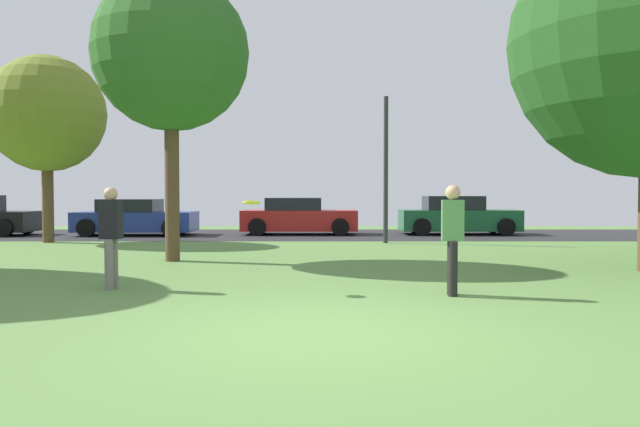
{
  "coord_description": "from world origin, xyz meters",
  "views": [
    {
      "loc": [
        -0.02,
        -6.67,
        1.54
      ],
      "look_at": [
        0.0,
        5.32,
        1.14
      ],
      "focal_mm": 34.47,
      "sensor_mm": 36.0,
      "label": 1
    }
  ],
  "objects_px": {
    "birch_tree_lone": "(170,54)",
    "parked_car_red": "(297,217)",
    "frisbee_disc": "(250,203)",
    "oak_tree_center": "(45,114)",
    "street_lamp_post": "(385,170)",
    "parked_car_green": "(456,217)",
    "parked_car_blue": "(134,218)",
    "person_thrower": "(451,235)",
    "person_catcher": "(110,233)"
  },
  "relations": [
    {
      "from": "parked_car_green",
      "to": "person_catcher",
      "type": "bearing_deg",
      "value": -122.95
    },
    {
      "from": "person_catcher",
      "to": "parked_car_red",
      "type": "relative_size",
      "value": 0.38
    },
    {
      "from": "person_thrower",
      "to": "parked_car_red",
      "type": "bearing_deg",
      "value": -71.92
    },
    {
      "from": "oak_tree_center",
      "to": "frisbee_disc",
      "type": "height_order",
      "value": "oak_tree_center"
    },
    {
      "from": "oak_tree_center",
      "to": "parked_car_blue",
      "type": "distance_m",
      "value": 4.97
    },
    {
      "from": "parked_car_blue",
      "to": "street_lamp_post",
      "type": "bearing_deg",
      "value": -21.52
    },
    {
      "from": "parked_car_blue",
      "to": "parked_car_green",
      "type": "relative_size",
      "value": 0.98
    },
    {
      "from": "birch_tree_lone",
      "to": "person_catcher",
      "type": "xyz_separation_m",
      "value": [
        -0.0,
        -4.07,
        -3.76
      ]
    },
    {
      "from": "oak_tree_center",
      "to": "person_thrower",
      "type": "distance_m",
      "value": 14.77
    },
    {
      "from": "person_thrower",
      "to": "parked_car_blue",
      "type": "bearing_deg",
      "value": -49.94
    },
    {
      "from": "frisbee_disc",
      "to": "parked_car_red",
      "type": "relative_size",
      "value": 0.07
    },
    {
      "from": "frisbee_disc",
      "to": "parked_car_green",
      "type": "distance_m",
      "value": 14.7
    },
    {
      "from": "street_lamp_post",
      "to": "parked_car_blue",
      "type": "bearing_deg",
      "value": 158.48
    },
    {
      "from": "birch_tree_lone",
      "to": "parked_car_green",
      "type": "distance_m",
      "value": 12.97
    },
    {
      "from": "person_thrower",
      "to": "parked_car_green",
      "type": "height_order",
      "value": "person_thrower"
    },
    {
      "from": "birch_tree_lone",
      "to": "parked_car_green",
      "type": "xyz_separation_m",
      "value": [
        8.46,
        8.98,
        -4.0
      ]
    },
    {
      "from": "parked_car_blue",
      "to": "parked_car_red",
      "type": "xyz_separation_m",
      "value": [
        5.94,
        0.48,
        0.02
      ]
    },
    {
      "from": "parked_car_blue",
      "to": "street_lamp_post",
      "type": "relative_size",
      "value": 0.94
    },
    {
      "from": "frisbee_disc",
      "to": "parked_car_green",
      "type": "relative_size",
      "value": 0.07
    },
    {
      "from": "birch_tree_lone",
      "to": "parked_car_green",
      "type": "bearing_deg",
      "value": 46.71
    },
    {
      "from": "oak_tree_center",
      "to": "person_catcher",
      "type": "height_order",
      "value": "oak_tree_center"
    },
    {
      "from": "birch_tree_lone",
      "to": "street_lamp_post",
      "type": "bearing_deg",
      "value": 43.15
    },
    {
      "from": "birch_tree_lone",
      "to": "parked_car_red",
      "type": "height_order",
      "value": "birch_tree_lone"
    },
    {
      "from": "person_catcher",
      "to": "parked_car_red",
      "type": "xyz_separation_m",
      "value": [
        2.53,
        13.04,
        -0.26
      ]
    },
    {
      "from": "person_thrower",
      "to": "person_catcher",
      "type": "bearing_deg",
      "value": -0.0
    },
    {
      "from": "person_thrower",
      "to": "person_catcher",
      "type": "distance_m",
      "value": 5.36
    },
    {
      "from": "parked_car_red",
      "to": "birch_tree_lone",
      "type": "bearing_deg",
      "value": -105.77
    },
    {
      "from": "birch_tree_lone",
      "to": "person_catcher",
      "type": "height_order",
      "value": "birch_tree_lone"
    },
    {
      "from": "frisbee_disc",
      "to": "birch_tree_lone",
      "type": "bearing_deg",
      "value": 117.67
    },
    {
      "from": "oak_tree_center",
      "to": "street_lamp_post",
      "type": "bearing_deg",
      "value": -1.34
    },
    {
      "from": "frisbee_disc",
      "to": "parked_car_blue",
      "type": "bearing_deg",
      "value": 113.88
    },
    {
      "from": "parked_car_green",
      "to": "street_lamp_post",
      "type": "xyz_separation_m",
      "value": [
        -3.1,
        -3.96,
        1.59
      ]
    },
    {
      "from": "parked_car_red",
      "to": "parked_car_green",
      "type": "distance_m",
      "value": 5.93
    },
    {
      "from": "parked_car_red",
      "to": "frisbee_disc",
      "type": "bearing_deg",
      "value": -91.13
    },
    {
      "from": "person_thrower",
      "to": "street_lamp_post",
      "type": "height_order",
      "value": "street_lamp_post"
    },
    {
      "from": "oak_tree_center",
      "to": "parked_car_green",
      "type": "xyz_separation_m",
      "value": [
        13.61,
        3.71,
        -3.33
      ]
    },
    {
      "from": "oak_tree_center",
      "to": "street_lamp_post",
      "type": "distance_m",
      "value": 10.66
    },
    {
      "from": "person_catcher",
      "to": "street_lamp_post",
      "type": "bearing_deg",
      "value": 66.0
    },
    {
      "from": "person_thrower",
      "to": "oak_tree_center",
      "type": "bearing_deg",
      "value": -37.02
    },
    {
      "from": "person_thrower",
      "to": "parked_car_blue",
      "type": "distance_m",
      "value": 15.8
    },
    {
      "from": "street_lamp_post",
      "to": "frisbee_disc",
      "type": "bearing_deg",
      "value": -108.28
    },
    {
      "from": "person_thrower",
      "to": "parked_car_green",
      "type": "bearing_deg",
      "value": -96.42
    },
    {
      "from": "oak_tree_center",
      "to": "parked_car_blue",
      "type": "relative_size",
      "value": 1.37
    },
    {
      "from": "person_thrower",
      "to": "frisbee_disc",
      "type": "distance_m",
      "value": 3.11
    },
    {
      "from": "parked_car_red",
      "to": "parked_car_blue",
      "type": "bearing_deg",
      "value": -175.35
    },
    {
      "from": "parked_car_blue",
      "to": "street_lamp_post",
      "type": "height_order",
      "value": "street_lamp_post"
    },
    {
      "from": "frisbee_disc",
      "to": "parked_car_red",
      "type": "height_order",
      "value": "frisbee_disc"
    },
    {
      "from": "person_catcher",
      "to": "frisbee_disc",
      "type": "height_order",
      "value": "person_catcher"
    },
    {
      "from": "birch_tree_lone",
      "to": "parked_car_blue",
      "type": "relative_size",
      "value": 1.52
    },
    {
      "from": "oak_tree_center",
      "to": "street_lamp_post",
      "type": "relative_size",
      "value": 1.29
    }
  ]
}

